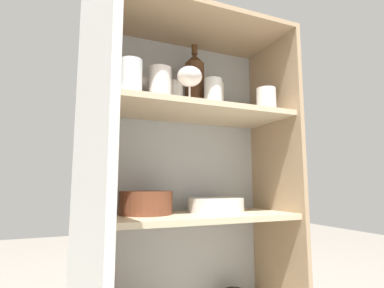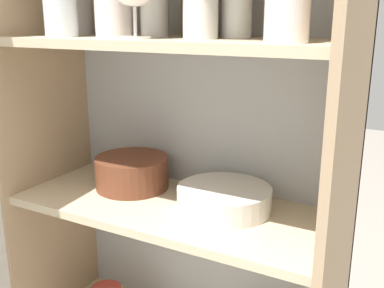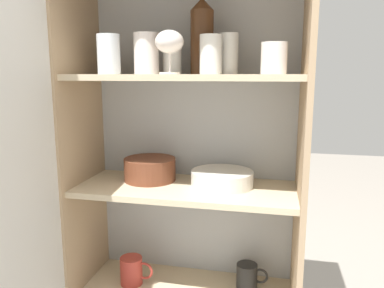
{
  "view_description": "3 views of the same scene",
  "coord_description": "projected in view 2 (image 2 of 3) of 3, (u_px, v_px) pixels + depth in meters",
  "views": [
    {
      "loc": [
        -0.42,
        -0.86,
        0.75
      ],
      "look_at": [
        0.01,
        0.14,
        0.9
      ],
      "focal_mm": 28.0,
      "sensor_mm": 36.0,
      "label": 1
    },
    {
      "loc": [
        0.52,
        -0.69,
        1.07
      ],
      "look_at": [
        0.03,
        0.2,
        0.78
      ],
      "focal_mm": 42.0,
      "sensor_mm": 36.0,
      "label": 2
    },
    {
      "loc": [
        0.29,
        -1.07,
        1.03
      ],
      "look_at": [
        0.02,
        0.15,
        0.8
      ],
      "focal_mm": 35.0,
      "sensor_mm": 36.0,
      "label": 3
    }
  ],
  "objects": [
    {
      "name": "cupboard_back_panel",
      "position": [
        203.0,
        171.0,
        1.19
      ],
      "size": [
        0.79,
        0.02,
        1.35
      ],
      "primitive_type": "cube",
      "color": "#B2B7BC",
      "rests_on": "ground_plane"
    },
    {
      "name": "cupboard_side_left",
      "position": [
        51.0,
        166.0,
        1.23
      ],
      "size": [
        0.02,
        0.34,
        1.35
      ],
      "primitive_type": "cube",
      "color": "tan",
      "rests_on": "ground_plane"
    },
    {
      "name": "cupboard_side_right",
      "position": [
        339.0,
        226.0,
        0.88
      ],
      "size": [
        0.02,
        0.34,
        1.35
      ],
      "primitive_type": "cube",
      "color": "tan",
      "rests_on": "ground_plane"
    },
    {
      "name": "shelf_board_middle",
      "position": [
        171.0,
        208.0,
        1.07
      ],
      "size": [
        0.75,
        0.31,
        0.02
      ],
      "primitive_type": "cube",
      "color": "beige"
    },
    {
      "name": "shelf_board_upper",
      "position": [
        169.0,
        43.0,
        0.96
      ],
      "size": [
        0.75,
        0.31,
        0.02
      ],
      "primitive_type": "cube",
      "color": "beige"
    },
    {
      "name": "tumbler_glass_0",
      "position": [
        76.0,
        16.0,
        1.1
      ],
      "size": [
        0.08,
        0.08,
        0.09
      ],
      "color": "silver",
      "rests_on": "shelf_board_upper"
    },
    {
      "name": "tumbler_glass_1",
      "position": [
        154.0,
        12.0,
        0.99
      ],
      "size": [
        0.06,
        0.06,
        0.11
      ],
      "color": "white",
      "rests_on": "shelf_board_upper"
    },
    {
      "name": "tumbler_glass_2",
      "position": [
        237.0,
        5.0,
        0.92
      ],
      "size": [
        0.06,
        0.06,
        0.13
      ],
      "color": "white",
      "rests_on": "shelf_board_upper"
    },
    {
      "name": "tumbler_glass_3",
      "position": [
        113.0,
        6.0,
        0.98
      ],
      "size": [
        0.08,
        0.08,
        0.13
      ],
      "color": "silver",
      "rests_on": "shelf_board_upper"
    },
    {
      "name": "tumbler_glass_4",
      "position": [
        60.0,
        8.0,
        0.99
      ],
      "size": [
        0.07,
        0.07,
        0.13
      ],
      "color": "white",
      "rests_on": "shelf_board_upper"
    },
    {
      "name": "tumbler_glass_5",
      "position": [
        200.0,
        7.0,
        0.88
      ],
      "size": [
        0.07,
        0.07,
        0.12
      ],
      "color": "white",
      "rests_on": "shelf_board_upper"
    },
    {
      "name": "tumbler_glass_6",
      "position": [
        287.0,
        15.0,
        0.74
      ],
      "size": [
        0.08,
        0.08,
        0.09
      ],
      "color": "silver",
      "rests_on": "shelf_board_upper"
    },
    {
      "name": "plate_stack_white",
      "position": [
        224.0,
        199.0,
        1.03
      ],
      "size": [
        0.22,
        0.22,
        0.05
      ],
      "color": "silver",
      "rests_on": "shelf_board_middle"
    },
    {
      "name": "mixing_bowl_large",
      "position": [
        132.0,
        171.0,
        1.16
      ],
      "size": [
        0.19,
        0.19,
        0.08
      ],
      "color": "brown",
      "rests_on": "shelf_board_middle"
    }
  ]
}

